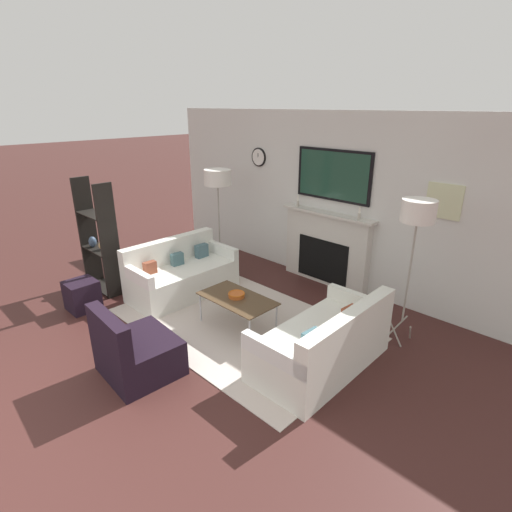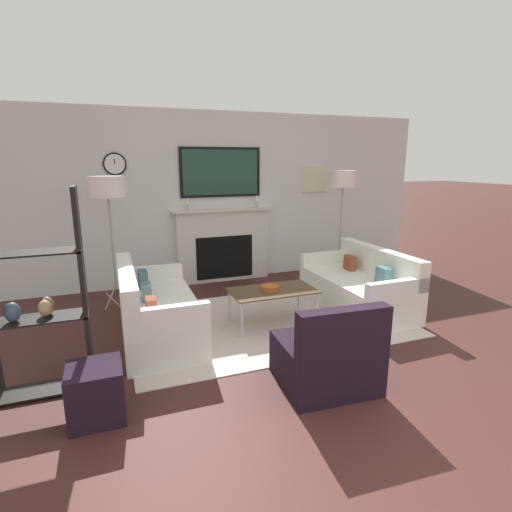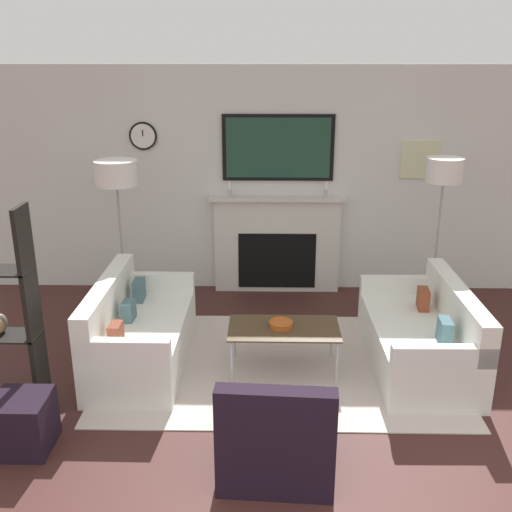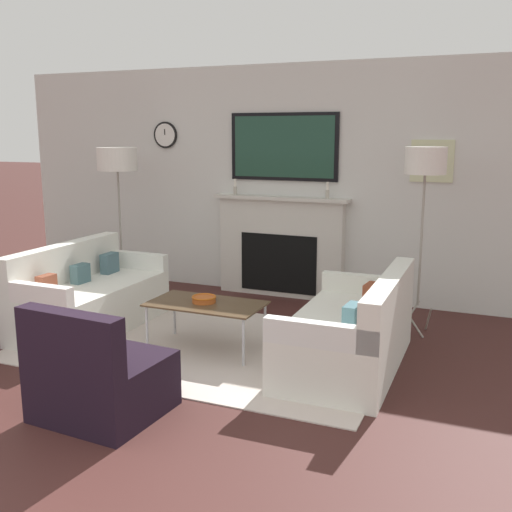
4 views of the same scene
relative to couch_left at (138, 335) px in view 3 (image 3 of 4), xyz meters
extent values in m
cube|color=silver|center=(1.34, 2.02, 1.05)|extent=(7.26, 0.07, 2.70)
cube|color=beige|center=(1.34, 1.91, 0.27)|extent=(1.52, 0.16, 1.15)
cube|color=black|center=(1.34, 1.82, 0.10)|extent=(0.94, 0.01, 0.69)
cube|color=beige|center=(1.34, 1.89, 0.87)|extent=(1.64, 0.22, 0.04)
cylinder|color=#B2AD9E|center=(0.77, 1.86, 0.94)|extent=(0.04, 0.04, 0.10)
cylinder|color=white|center=(0.77, 1.86, 1.04)|extent=(0.03, 0.03, 0.09)
cylinder|color=#B2AD9E|center=(1.91, 1.86, 0.94)|extent=(0.04, 0.04, 0.10)
cylinder|color=white|center=(1.91, 1.86, 1.04)|extent=(0.03, 0.03, 0.09)
cube|color=black|center=(1.34, 1.98, 1.46)|extent=(1.31, 0.04, 0.78)
cube|color=#1E4233|center=(1.34, 1.96, 1.46)|extent=(1.22, 0.01, 0.70)
cylinder|color=black|center=(-0.25, 1.98, 1.59)|extent=(0.33, 0.02, 0.33)
cylinder|color=silver|center=(-0.25, 1.96, 1.59)|extent=(0.28, 0.00, 0.28)
cube|color=black|center=(-0.25, 1.96, 1.63)|extent=(0.01, 0.00, 0.07)
cube|color=beige|center=(3.01, 1.98, 1.33)|extent=(0.45, 0.02, 0.45)
cube|color=beige|center=(1.34, 0.00, -0.30)|extent=(3.28, 2.15, 0.01)
cube|color=silver|center=(0.04, 0.00, -0.07)|extent=(0.81, 1.63, 0.46)
cube|color=silver|center=(-0.27, 0.00, 0.34)|extent=(0.17, 1.62, 0.38)
cube|color=silver|center=(0.05, 0.76, 0.25)|extent=(0.80, 0.11, 0.18)
cube|color=silver|center=(0.04, -0.76, 0.25)|extent=(0.80, 0.11, 0.18)
cube|color=#46646D|center=(-0.07, 0.47, 0.26)|extent=(0.10, 0.21, 0.21)
cube|color=#44666C|center=(-0.08, 0.00, 0.25)|extent=(0.11, 0.19, 0.19)
cube|color=brown|center=(-0.08, -0.47, 0.25)|extent=(0.10, 0.18, 0.18)
cube|color=silver|center=(2.63, 0.00, -0.09)|extent=(0.86, 1.66, 0.44)
cube|color=silver|center=(2.97, 0.00, 0.32)|extent=(0.18, 1.65, 0.37)
cube|color=silver|center=(2.64, -0.78, 0.22)|extent=(0.84, 0.11, 0.18)
cube|color=silver|center=(2.62, 0.78, 0.22)|extent=(0.84, 0.11, 0.18)
cube|color=#456B75|center=(2.76, -0.36, 0.24)|extent=(0.11, 0.22, 0.22)
cube|color=brown|center=(2.75, 0.36, 0.23)|extent=(0.12, 0.21, 0.20)
cube|color=black|center=(1.29, -1.48, -0.10)|extent=(0.83, 0.78, 0.41)
cube|color=black|center=(1.27, -1.78, 0.31)|extent=(0.80, 0.19, 0.41)
cube|color=#4C3823|center=(1.37, -0.10, 0.13)|extent=(1.02, 0.56, 0.02)
cylinder|color=#B7B7BC|center=(0.90, -0.34, -0.09)|extent=(0.02, 0.02, 0.42)
cylinder|color=#B7B7BC|center=(1.84, -0.34, -0.09)|extent=(0.02, 0.02, 0.42)
cylinder|color=#B7B7BC|center=(0.90, 0.15, -0.09)|extent=(0.02, 0.02, 0.42)
cylinder|color=#B7B7BC|center=(1.84, 0.15, -0.09)|extent=(0.02, 0.02, 0.42)
cylinder|color=#B5511F|center=(1.35, -0.08, 0.16)|extent=(0.21, 0.21, 0.05)
torus|color=#B55113|center=(1.35, -0.08, 0.18)|extent=(0.22, 0.22, 0.02)
cylinder|color=#9E998E|center=(-0.27, 1.15, -0.17)|extent=(0.09, 0.23, 0.28)
cylinder|color=#9E998E|center=(-0.46, 1.19, -0.17)|extent=(0.17, 0.19, 0.28)
cylinder|color=#9E998E|center=(-0.40, 1.01, -0.17)|extent=(0.23, 0.07, 0.28)
cylinder|color=#9E998E|center=(-0.38, 1.12, 0.58)|extent=(0.02, 0.02, 1.23)
cylinder|color=white|center=(-0.38, 1.12, 1.32)|extent=(0.45, 0.45, 0.26)
cylinder|color=#9E998E|center=(3.16, 1.15, -0.16)|extent=(0.09, 0.23, 0.29)
cylinder|color=#9E998E|center=(2.97, 1.19, -0.16)|extent=(0.17, 0.19, 0.29)
cylinder|color=#9E998E|center=(3.03, 1.01, -0.16)|extent=(0.23, 0.07, 0.29)
cylinder|color=#9E998E|center=(3.05, 1.12, 0.61)|extent=(0.02, 0.02, 1.27)
cylinder|color=white|center=(3.05, 1.12, 1.37)|extent=(0.38, 0.38, 0.25)
cube|color=black|center=(-0.64, -0.77, 0.57)|extent=(0.04, 0.28, 1.75)
cube|color=black|center=(-1.01, -0.77, -0.28)|extent=(0.77, 0.28, 0.02)
ellipsoid|color=gray|center=(-0.94, -0.72, 0.46)|extent=(0.10, 0.10, 0.16)
cube|color=black|center=(-0.60, -1.30, -0.09)|extent=(0.41, 0.41, 0.43)
camera|label=1|loc=(4.78, -3.22, 2.48)|focal=28.00mm
camera|label=2|loc=(-0.41, -4.28, 1.64)|focal=28.00mm
camera|label=3|loc=(1.21, -5.07, 2.55)|focal=42.00mm
camera|label=4|loc=(3.76, -4.65, 1.61)|focal=42.00mm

